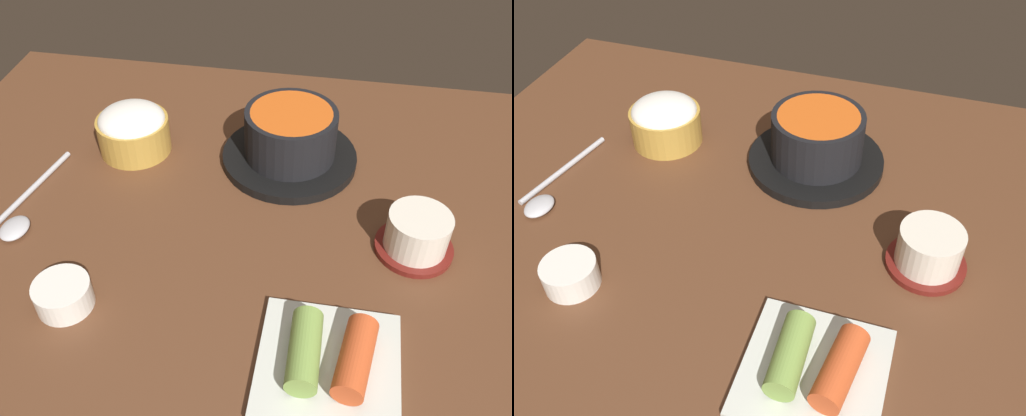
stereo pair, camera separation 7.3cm
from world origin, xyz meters
TOP-DOWN VIEW (x-y plane):
  - dining_table at (0.00, 0.00)cm, footprint 100.00×76.00cm
  - stone_pot at (4.52, 12.38)cm, footprint 20.00×20.00cm
  - rice_bowl at (-19.10, 11.25)cm, footprint 10.79×10.79cm
  - tea_cup_with_saucer at (22.40, -2.98)cm, footprint 9.83×9.83cm
  - kimchi_plate at (13.16, -21.89)cm, footprint 14.81×14.81cm
  - side_bowl_near at (-17.30, -18.78)cm, footprint 6.56×6.56cm
  - spoon at (-29.22, -6.08)cm, footprint 5.35×19.04cm

SIDE VIEW (x-z plane):
  - dining_table at x=0.00cm, z-range 0.00..2.00cm
  - spoon at x=-29.22cm, z-range 1.94..3.29cm
  - kimchi_plate at x=13.16cm, z-range 1.36..5.69cm
  - side_bowl_near at x=-17.30cm, z-range 2.13..5.50cm
  - tea_cup_with_saucer at x=22.40cm, z-range 1.93..7.67cm
  - rice_bowl at x=-19.10cm, z-range 2.06..9.31cm
  - stone_pot at x=4.52cm, z-range 1.60..10.18cm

